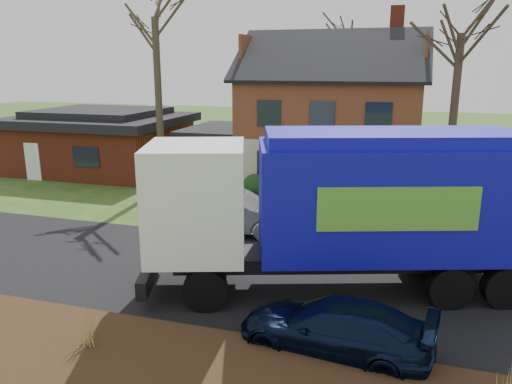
# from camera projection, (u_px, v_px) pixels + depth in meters

# --- Properties ---
(ground) EXTENTS (120.00, 120.00, 0.00)m
(ground) POSITION_uv_depth(u_px,v_px,m) (200.00, 272.00, 15.60)
(ground) COLOR #2C4C19
(ground) RESTS_ON ground
(road) EXTENTS (80.00, 7.00, 0.02)m
(road) POSITION_uv_depth(u_px,v_px,m) (200.00, 272.00, 15.60)
(road) COLOR black
(road) RESTS_ON ground
(mulch_verge) EXTENTS (80.00, 3.50, 0.30)m
(mulch_verge) POSITION_uv_depth(u_px,v_px,m) (102.00, 362.00, 10.65)
(mulch_verge) COLOR black
(mulch_verge) RESTS_ON ground
(main_house) EXTENTS (12.95, 8.95, 9.26)m
(main_house) POSITION_uv_depth(u_px,v_px,m) (324.00, 108.00, 27.08)
(main_house) COLOR beige
(main_house) RESTS_ON ground
(ranch_house) EXTENTS (9.80, 8.20, 3.70)m
(ranch_house) POSITION_uv_depth(u_px,v_px,m) (102.00, 140.00, 30.58)
(ranch_house) COLOR maroon
(ranch_house) RESTS_ON ground
(garbage_truck) EXTENTS (11.05, 6.03, 4.58)m
(garbage_truck) POSITION_uv_depth(u_px,v_px,m) (348.00, 201.00, 13.77)
(garbage_truck) COLOR black
(garbage_truck) RESTS_ON ground
(silver_sedan) EXTENTS (5.13, 2.06, 1.66)m
(silver_sedan) POSITION_uv_depth(u_px,v_px,m) (231.00, 211.00, 19.17)
(silver_sedan) COLOR #9A9CA1
(silver_sedan) RESTS_ON ground
(navy_wagon) EXTENTS (4.51, 2.25, 1.26)m
(navy_wagon) POSITION_uv_depth(u_px,v_px,m) (334.00, 328.00, 11.07)
(navy_wagon) COLOR black
(navy_wagon) RESTS_ON ground
(tree_front_east) EXTENTS (3.90, 3.90, 10.84)m
(tree_front_east) POSITION_uv_depth(u_px,v_px,m) (465.00, 2.00, 20.44)
(tree_front_east) COLOR #3D2E24
(tree_front_east) RESTS_ON ground
(tree_back) EXTENTS (3.39, 3.39, 10.74)m
(tree_back) POSITION_uv_depth(u_px,v_px,m) (352.00, 23.00, 32.58)
(tree_back) COLOR #433428
(tree_back) RESTS_ON ground
(grass_clump_mid) EXTENTS (0.35, 0.29, 0.98)m
(grass_clump_mid) POSITION_uv_depth(u_px,v_px,m) (84.00, 324.00, 10.91)
(grass_clump_mid) COLOR #A18B47
(grass_clump_mid) RESTS_ON mulch_verge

